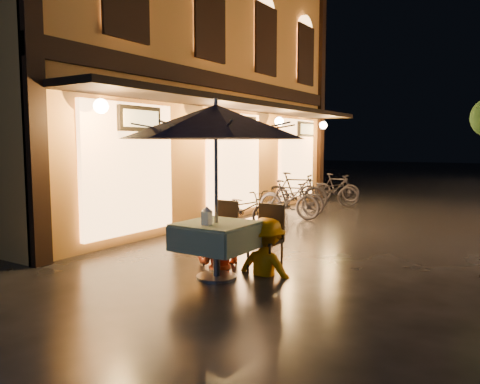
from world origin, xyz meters
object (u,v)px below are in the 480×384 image
Objects in this scene: cafe_table at (216,236)px; person_orange at (219,219)px; bicycle_0 at (244,209)px; patio_umbrella at (216,122)px; person_yellow at (266,219)px; table_lantern at (207,215)px.

person_orange is at bearing 122.69° from cafe_table.
person_orange is 0.90× the size of bicycle_0.
patio_umbrella is at bearing 106.46° from person_orange.
person_yellow reaches higher than person_orange.
table_lantern is 0.16× the size of person_yellow.
cafe_table is at bearing 52.29° from person_yellow.
patio_umbrella reaches higher than person_yellow.
table_lantern is 4.22m from bicycle_0.
person_yellow is at bearing 165.21° from person_orange.
person_orange is at bearing -142.66° from bicycle_0.
table_lantern is at bearing -90.00° from patio_umbrella.
person_orange reaches higher than bicycle_0.
patio_umbrella is at bearing 90.00° from table_lantern.
patio_umbrella reaches higher than table_lantern.
patio_umbrella reaches higher than person_orange.
table_lantern is at bearing -142.80° from bicycle_0.
table_lantern reaches higher than bicycle_0.
table_lantern is at bearing 60.78° from person_yellow.
cafe_table is at bearing -90.00° from patio_umbrella.
person_yellow reaches higher than cafe_table.
bicycle_0 is (-1.79, 3.79, -0.49)m from table_lantern.
table_lantern is at bearing 98.54° from person_orange.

